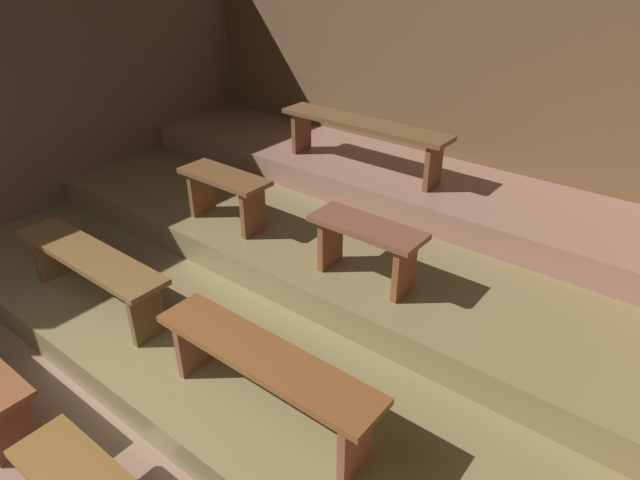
# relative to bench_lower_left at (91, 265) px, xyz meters

# --- Properties ---
(ground) EXTENTS (6.49, 5.82, 0.08)m
(ground) POSITION_rel_bench_lower_left_xyz_m (0.90, 0.86, -0.67)
(ground) COLOR #7F604C
(wall_back) EXTENTS (6.49, 0.06, 2.71)m
(wall_back) POSITION_rel_bench_lower_left_xyz_m (0.90, 3.40, 0.73)
(wall_back) COLOR brown
(wall_back) RESTS_ON ground
(wall_left) EXTENTS (0.06, 5.82, 2.71)m
(wall_left) POSITION_rel_bench_lower_left_xyz_m (-1.97, 0.86, 0.73)
(wall_left) COLOR brown
(wall_left) RESTS_ON ground
(platform_lower) EXTENTS (5.69, 3.86, 0.26)m
(platform_lower) POSITION_rel_bench_lower_left_xyz_m (0.90, 1.44, -0.50)
(platform_lower) COLOR olive
(platform_lower) RESTS_ON ground
(platform_middle) EXTENTS (5.69, 2.50, 0.26)m
(platform_middle) POSITION_rel_bench_lower_left_xyz_m (0.90, 2.12, -0.24)
(platform_middle) COLOR olive
(platform_middle) RESTS_ON platform_lower
(platform_upper) EXTENTS (5.69, 1.20, 0.26)m
(platform_upper) POSITION_rel_bench_lower_left_xyz_m (0.90, 2.77, 0.02)
(platform_upper) COLOR #8B6352
(platform_upper) RESTS_ON platform_middle
(bench_lower_left) EXTENTS (1.54, 0.33, 0.47)m
(bench_lower_left) POSITION_rel_bench_lower_left_xyz_m (0.00, 0.00, 0.00)
(bench_lower_left) COLOR brown
(bench_lower_left) RESTS_ON platform_lower
(bench_lower_right) EXTENTS (1.54, 0.33, 0.47)m
(bench_lower_right) POSITION_rel_bench_lower_left_xyz_m (1.80, 0.00, 0.00)
(bench_lower_right) COLOR brown
(bench_lower_right) RESTS_ON platform_lower
(bench_middle_left) EXTENTS (0.87, 0.33, 0.47)m
(bench_middle_left) POSITION_rel_bench_lower_left_xyz_m (0.15, 1.27, 0.23)
(bench_middle_left) COLOR brown
(bench_middle_left) RESTS_ON platform_middle
(bench_middle_right) EXTENTS (0.87, 0.33, 0.47)m
(bench_middle_right) POSITION_rel_bench_lower_left_xyz_m (1.65, 1.27, 0.23)
(bench_middle_right) COLOR brown
(bench_middle_right) RESTS_ON platform_middle
(bench_upper_center) EXTENTS (1.79, 0.33, 0.47)m
(bench_upper_center) POSITION_rel_bench_lower_left_xyz_m (0.71, 2.58, 0.52)
(bench_upper_center) COLOR brown
(bench_upper_center) RESTS_ON platform_upper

